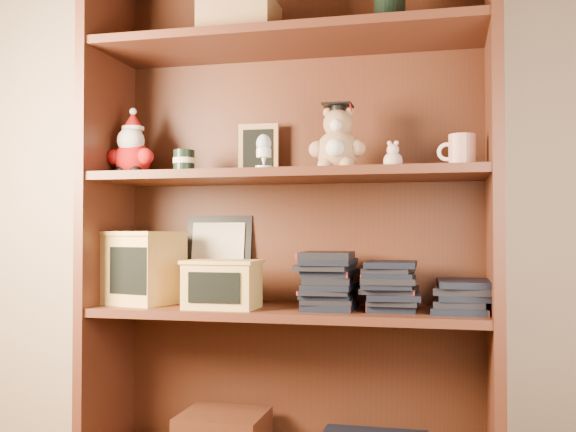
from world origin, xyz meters
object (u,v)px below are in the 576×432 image
Objects in this scene: grad_teddy_bear at (338,145)px; treats_box at (143,267)px; bookcase at (291,230)px; teacher_mug at (461,151)px.

grad_teddy_bear reaches higher than treats_box.
bookcase reaches higher than treats_box.
treats_box is (-0.96, -0.00, -0.33)m from teacher_mug.
grad_teddy_bear is 1.88× the size of teacher_mug.
treats_box is (-0.61, 0.01, -0.36)m from grad_teddy_bear.
treats_box is at bearing -173.61° from bookcase.
teacher_mug is (0.35, 0.01, -0.03)m from grad_teddy_bear.
bookcase is at bearing 174.23° from teacher_mug.
bookcase is 0.55m from teacher_mug.
bookcase is 14.94× the size of teacher_mug.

